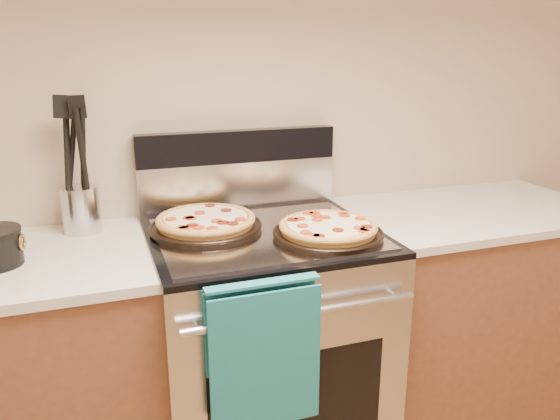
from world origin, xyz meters
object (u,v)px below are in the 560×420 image
object	(u,v)px
pepperoni_pizza_back	(206,223)
pepperoni_pizza_front	(328,230)
range_body	(264,355)
utensil_crock	(81,209)

from	to	relation	value
pepperoni_pizza_back	pepperoni_pizza_front	bearing A→B (deg)	-29.05
range_body	pepperoni_pizza_front	distance (m)	0.55
range_body	pepperoni_pizza_back	xyz separation A→B (m)	(-0.18, 0.07, 0.50)
pepperoni_pizza_back	pepperoni_pizza_front	xyz separation A→B (m)	(0.36, -0.20, -0.00)
range_body	pepperoni_pizza_back	world-z (taller)	pepperoni_pizza_back
utensil_crock	range_body	bearing A→B (deg)	-22.70
pepperoni_pizza_back	utensil_crock	size ratio (longest dim) A/B	2.34
range_body	pepperoni_pizza_back	bearing A→B (deg)	158.75
pepperoni_pizza_front	utensil_crock	bearing A→B (deg)	153.85
pepperoni_pizza_front	pepperoni_pizza_back	bearing A→B (deg)	150.95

